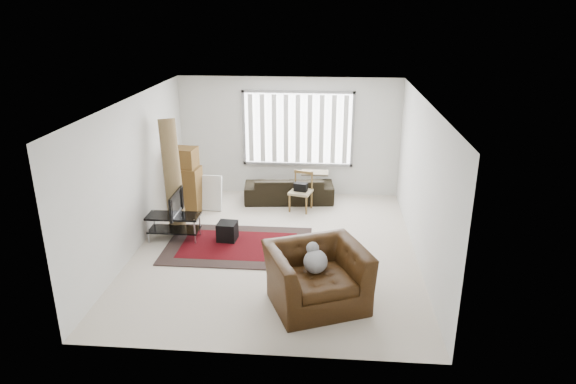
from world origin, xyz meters
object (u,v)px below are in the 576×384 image
(moving_boxes, at_px, (187,182))
(side_chair, at_px, (301,190))
(armchair, at_px, (317,272))
(sofa, at_px, (289,185))
(tv_stand, at_px, (174,222))

(moving_boxes, xyz_separation_m, side_chair, (2.40, 0.24, -0.19))
(armchair, bearing_deg, sofa, 77.65)
(moving_boxes, height_order, sofa, moving_boxes)
(moving_boxes, relative_size, side_chair, 1.67)
(sofa, relative_size, armchair, 1.15)
(moving_boxes, xyz_separation_m, sofa, (2.10, 0.75, -0.26))
(moving_boxes, distance_m, armchair, 4.46)
(sofa, bearing_deg, armchair, 94.36)
(sofa, distance_m, side_chair, 0.60)
(moving_boxes, distance_m, side_chair, 2.42)
(tv_stand, bearing_deg, sofa, 47.75)
(armchair, bearing_deg, tv_stand, 121.47)
(tv_stand, xyz_separation_m, armchair, (2.74, -1.99, 0.16))
(tv_stand, xyz_separation_m, sofa, (1.99, 2.19, 0.02))
(moving_boxes, bearing_deg, tv_stand, -85.58)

